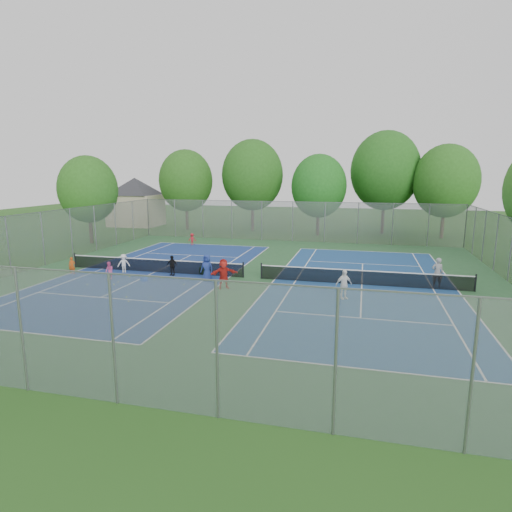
{
  "coord_description": "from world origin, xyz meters",
  "views": [
    {
      "loc": [
        6.93,
        -26.38,
        6.79
      ],
      "look_at": [
        0.0,
        1.0,
        1.3
      ],
      "focal_mm": 30.0,
      "sensor_mm": 36.0,
      "label": 1
    }
  ],
  "objects_px": {
    "net_left": "(155,266)",
    "instructor": "(437,273)",
    "ball_crate": "(144,279)",
    "ball_hopper": "(202,270)",
    "net_right": "(362,278)"
  },
  "relations": [
    {
      "from": "net_right",
      "to": "ball_crate",
      "type": "bearing_deg",
      "value": -169.73
    },
    {
      "from": "net_left",
      "to": "instructor",
      "type": "xyz_separation_m",
      "value": [
        18.37,
        0.57,
        0.46
      ]
    },
    {
      "from": "net_left",
      "to": "ball_hopper",
      "type": "height_order",
      "value": "net_left"
    },
    {
      "from": "ball_hopper",
      "to": "net_left",
      "type": "bearing_deg",
      "value": -175.25
    },
    {
      "from": "net_left",
      "to": "ball_crate",
      "type": "bearing_deg",
      "value": -78.93
    },
    {
      "from": "net_left",
      "to": "instructor",
      "type": "relative_size",
      "value": 7.06
    },
    {
      "from": "net_left",
      "to": "instructor",
      "type": "height_order",
      "value": "instructor"
    },
    {
      "from": "net_left",
      "to": "ball_hopper",
      "type": "relative_size",
      "value": 25.37
    },
    {
      "from": "ball_hopper",
      "to": "instructor",
      "type": "relative_size",
      "value": 0.28
    },
    {
      "from": "net_right",
      "to": "ball_crate",
      "type": "distance_m",
      "value": 13.74
    },
    {
      "from": "net_left",
      "to": "instructor",
      "type": "distance_m",
      "value": 18.39
    },
    {
      "from": "instructor",
      "to": "ball_crate",
      "type": "bearing_deg",
      "value": 6.03
    },
    {
      "from": "ball_hopper",
      "to": "instructor",
      "type": "bearing_deg",
      "value": 1.1
    },
    {
      "from": "ball_crate",
      "to": "instructor",
      "type": "xyz_separation_m",
      "value": [
        17.89,
        3.02,
        0.77
      ]
    },
    {
      "from": "ball_crate",
      "to": "ball_hopper",
      "type": "distance_m",
      "value": 3.96
    }
  ]
}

